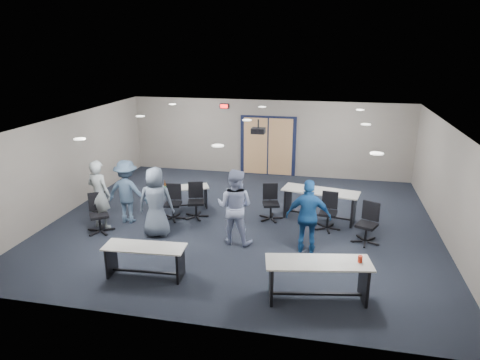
% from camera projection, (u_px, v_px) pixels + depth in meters
% --- Properties ---
extents(floor, '(10.00, 10.00, 0.00)m').
position_uv_depth(floor, '(243.00, 222.00, 11.52)').
color(floor, black).
rests_on(floor, ground).
extents(back_wall, '(10.00, 0.04, 2.70)m').
position_uv_depth(back_wall, '(268.00, 138.00, 15.30)').
color(back_wall, gray).
rests_on(back_wall, floor).
extents(front_wall, '(10.00, 0.04, 2.70)m').
position_uv_depth(front_wall, '(187.00, 253.00, 6.91)').
color(front_wall, gray).
rests_on(front_wall, floor).
extents(left_wall, '(0.04, 9.00, 2.70)m').
position_uv_depth(left_wall, '(70.00, 163.00, 12.09)').
color(left_wall, gray).
rests_on(left_wall, floor).
extents(right_wall, '(0.04, 9.00, 2.70)m').
position_uv_depth(right_wall, '(450.00, 186.00, 10.12)').
color(right_wall, gray).
rests_on(right_wall, floor).
extents(ceiling, '(10.00, 9.00, 0.04)m').
position_uv_depth(ceiling, '(243.00, 122.00, 10.69)').
color(ceiling, silver).
rests_on(ceiling, back_wall).
extents(double_door, '(2.00, 0.07, 2.20)m').
position_uv_depth(double_door, '(268.00, 146.00, 15.36)').
color(double_door, black).
rests_on(double_door, back_wall).
extents(exit_sign, '(0.32, 0.07, 0.18)m').
position_uv_depth(exit_sign, '(224.00, 106.00, 15.23)').
color(exit_sign, black).
rests_on(exit_sign, back_wall).
extents(ceiling_projector, '(0.35, 0.32, 0.37)m').
position_uv_depth(ceiling_projector, '(258.00, 131.00, 11.19)').
color(ceiling_projector, black).
rests_on(ceiling_projector, ceiling).
extents(ceiling_can_lights, '(6.24, 5.74, 0.02)m').
position_uv_depth(ceiling_can_lights, '(245.00, 122.00, 10.94)').
color(ceiling_can_lights, white).
rests_on(ceiling_can_lights, ceiling).
extents(table_front_left, '(1.69, 0.66, 0.67)m').
position_uv_depth(table_front_left, '(145.00, 256.00, 8.70)').
color(table_front_left, '#B4B3AA').
rests_on(table_front_left, floor).
extents(table_front_right, '(2.01, 0.98, 0.91)m').
position_uv_depth(table_front_right, '(318.00, 274.00, 7.87)').
color(table_front_right, '#B4B3AA').
rests_on(table_front_right, floor).
extents(table_back_left, '(1.66, 1.13, 0.88)m').
position_uv_depth(table_back_left, '(181.00, 194.00, 12.32)').
color(table_back_left, '#B4B3AA').
rests_on(table_back_left, floor).
extents(table_back_right, '(2.12, 1.05, 0.82)m').
position_uv_depth(table_back_right, '(320.00, 200.00, 11.53)').
color(table_back_right, '#B4B3AA').
rests_on(table_back_right, floor).
extents(chair_back_a, '(0.68, 0.68, 0.96)m').
position_uv_depth(chair_back_a, '(173.00, 203.00, 11.54)').
color(chair_back_a, black).
rests_on(chair_back_a, floor).
extents(chair_back_b, '(0.76, 0.76, 0.97)m').
position_uv_depth(chair_back_b, '(196.00, 201.00, 11.65)').
color(chair_back_b, black).
rests_on(chair_back_b, floor).
extents(chair_back_c, '(0.74, 0.74, 0.97)m').
position_uv_depth(chair_back_c, '(271.00, 203.00, 11.53)').
color(chair_back_c, black).
rests_on(chair_back_c, floor).
extents(chair_back_d, '(0.68, 0.68, 0.97)m').
position_uv_depth(chair_back_d, '(328.00, 212.00, 10.90)').
color(chair_back_d, black).
rests_on(chair_back_d, floor).
extents(chair_loose_left, '(0.88, 0.88, 1.00)m').
position_uv_depth(chair_loose_left, '(99.00, 214.00, 10.73)').
color(chair_loose_left, black).
rests_on(chair_loose_left, floor).
extents(chair_loose_right, '(0.83, 0.83, 0.99)m').
position_uv_depth(chair_loose_right, '(367.00, 224.00, 10.15)').
color(chair_loose_right, black).
rests_on(chair_loose_right, floor).
extents(person_gray, '(0.74, 0.57, 1.81)m').
position_uv_depth(person_gray, '(99.00, 195.00, 10.90)').
color(person_gray, '#8C9699').
rests_on(person_gray, floor).
extents(person_plaid, '(0.95, 0.70, 1.76)m').
position_uv_depth(person_plaid, '(156.00, 202.00, 10.45)').
color(person_plaid, slate).
rests_on(person_plaid, floor).
extents(person_lightblue, '(0.97, 0.80, 1.83)m').
position_uv_depth(person_lightblue, '(235.00, 207.00, 10.07)').
color(person_lightblue, '#9EAAD1').
rests_on(person_lightblue, floor).
extents(person_navy, '(1.01, 0.43, 1.73)m').
position_uv_depth(person_navy, '(309.00, 217.00, 9.62)').
color(person_navy, '#194A8A').
rests_on(person_navy, floor).
extents(person_back, '(1.11, 0.64, 1.70)m').
position_uv_depth(person_back, '(127.00, 192.00, 11.28)').
color(person_back, '#3D546E').
rests_on(person_back, floor).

